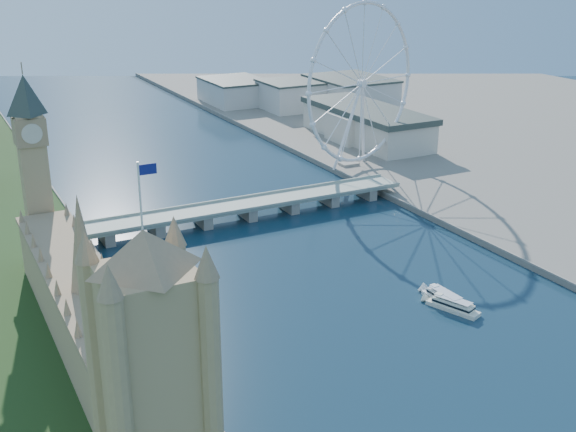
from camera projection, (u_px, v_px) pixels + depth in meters
victoria_tower at (155, 397)px, 179.13m from camera, size 28.16×28.16×112.00m
parliament_range at (90, 322)px, 290.39m from camera, size 24.00×200.00×70.00m
big_ben at (32, 147)px, 364.13m from camera, size 20.02×20.02×110.00m
westminster_bridge at (247, 208)px, 458.36m from camera, size 220.00×22.00×9.50m
london_eye at (362, 84)px, 535.56m from camera, size 113.60×39.12×124.30m
county_hall at (365, 143)px, 644.92m from camera, size 54.00×144.00×35.00m
city_skyline at (172, 112)px, 688.85m from camera, size 505.00×280.00×32.00m
tour_boat_near at (445, 303)px, 347.12m from camera, size 8.70×29.60×6.47m
tour_boat_far at (453, 310)px, 340.37m from camera, size 16.88×29.42×6.32m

